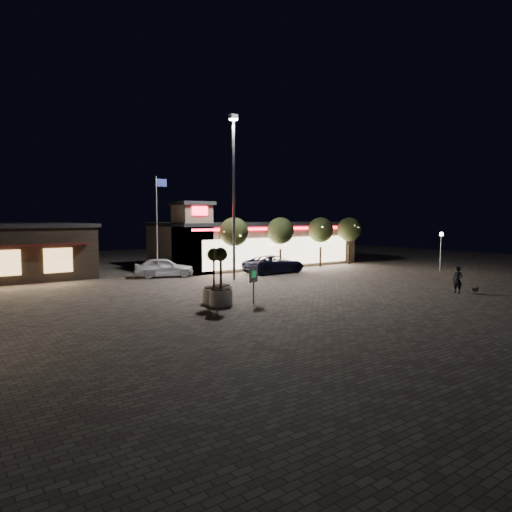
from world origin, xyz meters
TOP-DOWN VIEW (x-y plane):
  - ground at (0.00, 0.00)m, footprint 90.00×90.00m
  - retail_building at (9.51, 15.82)m, footprint 20.40×8.40m
  - floodlight_pole at (2.00, 8.00)m, footprint 0.60×0.40m
  - flagpole at (-1.90, 13.00)m, footprint 0.95×0.10m
  - lamp_post_east at (20.00, 2.00)m, footprint 0.36×0.36m
  - string_tree_a at (4.00, 11.00)m, footprint 2.42×2.42m
  - string_tree_b at (9.00, 11.00)m, footprint 2.42×2.42m
  - string_tree_c at (14.00, 11.00)m, footprint 2.42×2.42m
  - string_tree_d at (18.00, 11.00)m, footprint 2.42×2.42m
  - pickup_truck at (7.31, 9.75)m, footprint 5.58×2.60m
  - white_sedan at (-1.57, 12.76)m, footprint 5.03×3.32m
  - pedestrian at (10.02, -5.37)m, footprint 0.42×0.62m
  - dog at (10.80, -6.14)m, footprint 0.56×0.20m
  - planter_left at (-3.16, 1.53)m, footprint 1.23×1.23m
  - planter_mid at (-4.03, 0.90)m, footprint 1.25×1.25m
  - planter_right at (-4.10, 0.08)m, footprint 1.28×1.28m
  - valet_sign at (-2.44, -0.66)m, footprint 0.68×0.28m

SIDE VIEW (x-z plane):
  - ground at x=0.00m, z-range 0.00..0.00m
  - dog at x=10.80m, z-range 0.15..0.45m
  - pickup_truck at x=7.31m, z-range 0.00..1.54m
  - white_sedan at x=-1.57m, z-range 0.00..1.59m
  - pedestrian at x=10.02m, z-range 0.00..1.69m
  - planter_left at x=-3.16m, z-range -0.58..2.44m
  - planter_mid at x=-4.03m, z-range -0.59..2.49m
  - planter_right at x=-4.10m, z-range -0.60..2.55m
  - valet_sign at x=-2.44m, z-range 0.42..2.54m
  - retail_building at x=9.51m, z-range -0.84..5.26m
  - lamp_post_east at x=20.00m, z-range 0.72..4.20m
  - string_tree_a at x=4.00m, z-range 1.17..5.95m
  - string_tree_b at x=9.00m, z-range 1.17..5.95m
  - string_tree_c at x=14.00m, z-range 1.17..5.95m
  - string_tree_d at x=18.00m, z-range 1.17..5.95m
  - flagpole at x=-1.90m, z-range 0.74..8.74m
  - floodlight_pole at x=2.00m, z-range 0.83..13.21m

